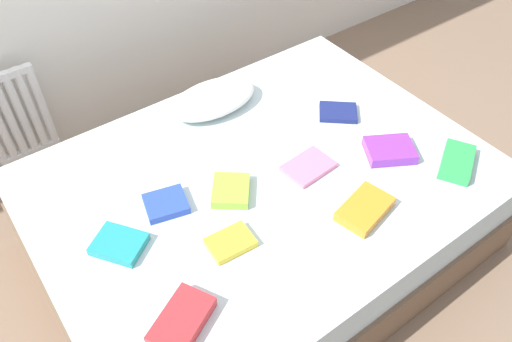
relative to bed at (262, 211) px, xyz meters
The scene contains 14 objects.
ground_plane 0.25m from the bed, ahead, with size 8.00×8.00×0.00m, color #7F6651.
bed is the anchor object (origin of this frame).
radiator 1.42m from the bed, 121.85° to the left, with size 0.33×0.04×0.54m.
pillow 0.62m from the bed, 81.05° to the left, with size 0.47×0.27×0.10m, color white.
textbook_lime 0.33m from the bed, behind, with size 0.18×0.15×0.04m, color #8CC638.
textbook_yellow 0.48m from the bed, 144.63° to the right, with size 0.17×0.13×0.03m, color yellow.
textbook_orange 0.54m from the bed, 63.69° to the right, with size 0.24×0.15×0.04m, color orange.
textbook_green 0.91m from the bed, 32.49° to the right, with size 0.23×0.13×0.05m, color green.
textbook_teal 0.73m from the bed, behind, with size 0.19×0.15×0.04m, color teal.
textbook_blue 0.52m from the bed, 168.82° to the left, with size 0.17×0.15×0.03m, color #2847B7.
textbook_navy 0.62m from the bed, 11.60° to the left, with size 0.18×0.14×0.03m, color navy.
textbook_purple 0.66m from the bed, 23.46° to the right, with size 0.21×0.17×0.05m, color purple.
textbook_red 0.82m from the bed, 147.51° to the right, with size 0.23×0.14×0.05m, color red.
textbook_pink 0.34m from the bed, 25.91° to the right, with size 0.22×0.16×0.02m, color pink.
Camera 1 is at (-0.93, -1.23, 2.10)m, focal length 35.23 mm.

